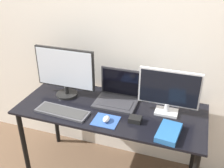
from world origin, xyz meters
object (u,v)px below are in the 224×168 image
Objects in this scene: laptop at (118,94)px; book at (169,132)px; power_brick at (135,119)px; keyboard at (62,112)px; mouse at (106,119)px; monitor_left at (65,72)px; monitor_right at (169,91)px.

book is at bearing -33.88° from laptop.
book is at bearing -16.71° from power_brick.
keyboard is 0.36m from mouse.
monitor_right is at bearing 0.00° from monitor_left.
mouse is 0.30× the size of book.
monitor_right is 1.82× the size of book.
mouse is at bearing -29.63° from monitor_left.
laptop is 0.47m from keyboard.
monitor_left is 1.20× the size of keyboard.
book reaches higher than keyboard.
monitor_left reaches higher than keyboard.
book is 0.27m from power_brick.
keyboard is at bearing 179.39° from mouse.
power_brick is at bearing -15.89° from monitor_left.
monitor_right reaches higher than keyboard.
keyboard is (-0.76, -0.26, -0.19)m from monitor_right.
book reaches higher than power_brick.
book is at bearing -78.51° from monitor_right.
monitor_left is 0.71m from power_brick.
book is (0.05, -0.26, -0.17)m from monitor_right.
monitor_left is 1.53× the size of laptop.
monitor_left reaches higher than power_brick.
mouse is at bearing -0.61° from keyboard.
power_brick is at bearing 163.29° from book.
keyboard is 5.70× the size of mouse.
monitor_right is 1.06× the size of keyboard.
laptop is at bearing 6.39° from monitor_left.
book is (0.82, -0.01, 0.01)m from keyboard.
monitor_right is at bearing -6.87° from laptop.
monitor_right is at bearing 42.88° from power_brick.
keyboard is at bearing -161.47° from monitor_right.
monitor_right is 1.34× the size of laptop.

